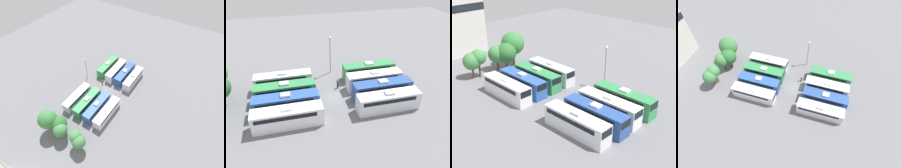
# 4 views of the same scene
# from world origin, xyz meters

# --- Properties ---
(ground_plane) EXTENTS (121.69, 121.69, 0.00)m
(ground_plane) POSITION_xyz_m (0.00, 0.00, 0.00)
(ground_plane) COLOR slate
(bus_0) EXTENTS (2.63, 10.97, 3.64)m
(bus_0) POSITION_xyz_m (-5.47, -8.27, 1.80)
(bus_0) COLOR silver
(bus_0) RESTS_ON ground_plane
(bus_1) EXTENTS (2.63, 10.97, 3.64)m
(bus_1) POSITION_xyz_m (-1.78, -8.76, 1.80)
(bus_1) COLOR #284C93
(bus_1) RESTS_ON ground_plane
(bus_2) EXTENTS (2.63, 10.97, 3.64)m
(bus_2) POSITION_xyz_m (1.79, -8.55, 1.80)
(bus_2) COLOR white
(bus_2) RESTS_ON ground_plane
(bus_3) EXTENTS (2.63, 10.97, 3.64)m
(bus_3) POSITION_xyz_m (5.63, -8.85, 1.80)
(bus_3) COLOR #338C4C
(bus_3) RESTS_ON ground_plane
(bus_4) EXTENTS (2.63, 10.97, 3.64)m
(bus_4) POSITION_xyz_m (-5.58, 8.59, 1.80)
(bus_4) COLOR white
(bus_4) RESTS_ON ground_plane
(bus_5) EXTENTS (2.63, 10.97, 3.64)m
(bus_5) POSITION_xyz_m (-1.96, 8.65, 1.80)
(bus_5) COLOR #2D56A8
(bus_5) RESTS_ON ground_plane
(bus_6) EXTENTS (2.63, 10.97, 3.64)m
(bus_6) POSITION_xyz_m (1.70, 8.72, 1.80)
(bus_6) COLOR #338C4C
(bus_6) RESTS_ON ground_plane
(bus_7) EXTENTS (2.63, 10.97, 3.64)m
(bus_7) POSITION_xyz_m (5.62, 8.91, 1.80)
(bus_7) COLOR silver
(bus_7) RESTS_ON ground_plane
(worker_person) EXTENTS (0.36, 0.36, 1.79)m
(worker_person) POSITION_xyz_m (3.14, -1.49, 0.83)
(worker_person) COLOR #333338
(worker_person) RESTS_ON ground_plane
(light_pole) EXTENTS (0.60, 0.60, 8.45)m
(light_pole) POSITION_xyz_m (9.91, -1.48, 5.67)
(light_pole) COLOR gray
(light_pole) RESTS_ON ground_plane
(tree_0) EXTENTS (3.57, 3.57, 5.46)m
(tree_0) POSITION_xyz_m (-5.27, 20.75, 3.66)
(tree_0) COLOR brown
(tree_0) RESTS_ON ground_plane
(tree_1) EXTENTS (3.25, 3.25, 5.96)m
(tree_1) POSITION_xyz_m (-3.92, 20.33, 4.28)
(tree_1) COLOR brown
(tree_1) RESTS_ON ground_plane
(tree_2) EXTENTS (3.81, 3.81, 5.59)m
(tree_2) POSITION_xyz_m (0.91, 20.90, 3.65)
(tree_2) COLOR brown
(tree_2) RESTS_ON ground_plane
(tree_3) EXTENTS (4.47, 4.47, 6.04)m
(tree_3) POSITION_xyz_m (2.50, 19.79, 3.78)
(tree_3) COLOR brown
(tree_3) RESTS_ON ground_plane
(tree_4) EXTENTS (5.14, 5.14, 7.73)m
(tree_4) POSITION_xyz_m (5.18, 20.82, 5.13)
(tree_4) COLOR brown
(tree_4) RESTS_ON ground_plane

